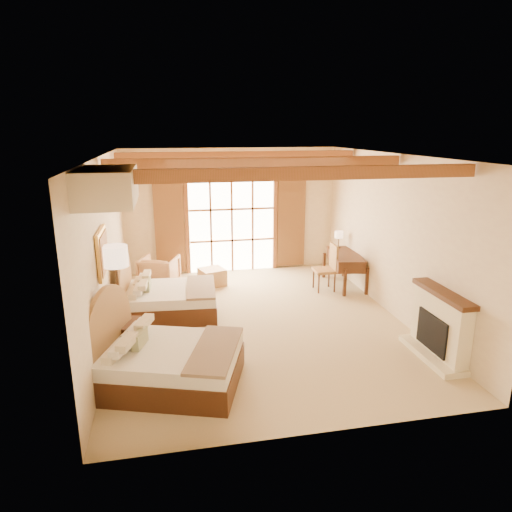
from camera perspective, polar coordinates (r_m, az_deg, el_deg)
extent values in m
plane|color=#C7B386|center=(9.07, 0.31, -8.16)|extent=(7.00, 7.00, 0.00)
plane|color=beige|center=(11.93, -3.10, 5.66)|extent=(5.50, 0.00, 5.50)
plane|color=beige|center=(8.45, -18.26, 0.73)|extent=(0.00, 7.00, 7.00)
plane|color=beige|center=(9.48, 16.84, 2.41)|extent=(0.00, 7.00, 7.00)
plane|color=#B07232|center=(8.31, 0.34, 12.47)|extent=(7.00, 7.00, 0.00)
cube|color=white|center=(11.95, -3.05, 3.98)|extent=(2.20, 0.02, 2.50)
cube|color=brown|center=(11.80, -10.74, 3.58)|extent=(0.75, 0.06, 2.40)
cube|color=brown|center=(12.25, 4.42, 4.24)|extent=(0.75, 0.06, 2.40)
cube|color=beige|center=(8.10, 22.04, -8.13)|extent=(0.25, 1.30, 1.10)
cube|color=black|center=(8.11, 21.55, -8.85)|extent=(0.18, 0.80, 0.60)
cube|color=beige|center=(8.26, 21.15, -11.40)|extent=(0.45, 1.40, 0.10)
cube|color=#452214|center=(7.90, 22.40, -4.34)|extent=(0.30, 1.40, 0.08)
cube|color=gold|center=(7.69, -18.67, 0.42)|extent=(0.05, 0.95, 0.75)
cube|color=#D4944B|center=(7.68, -18.45, 0.43)|extent=(0.02, 0.82, 0.62)
cube|color=beige|center=(6.21, -18.12, 8.32)|extent=(0.70, 1.40, 0.45)
cube|color=#452214|center=(7.06, -10.51, -14.08)|extent=(2.32, 2.02, 0.38)
cube|color=white|center=(6.92, -10.63, -11.95)|extent=(2.28, 1.98, 0.21)
cube|color=#7F6A54|center=(6.89, -5.05, -10.76)|extent=(1.03, 1.62, 0.05)
cube|color=#98A074|center=(6.84, -14.58, -10.49)|extent=(0.23, 0.42, 0.23)
cube|color=#452214|center=(9.48, -10.65, -6.17)|extent=(1.94, 1.53, 0.36)
cube|color=white|center=(9.38, -10.73, -4.59)|extent=(1.90, 1.50, 0.20)
cube|color=#7F6A54|center=(9.37, -6.92, -3.76)|extent=(0.66, 1.46, 0.04)
cube|color=#98A074|center=(9.33, -13.42, -3.53)|extent=(0.14, 0.38, 0.22)
cube|color=#452214|center=(7.82, -16.30, -10.18)|extent=(0.68, 0.68, 0.67)
cylinder|color=#3E2B1D|center=(8.14, -16.22, -11.63)|extent=(0.27, 0.27, 0.03)
cylinder|color=#3E2B1D|center=(7.81, -16.67, -6.30)|extent=(0.04, 0.04, 1.61)
cylinder|color=beige|center=(7.53, -17.19, -0.02)|extent=(0.40, 0.40, 0.33)
imported|color=tan|center=(11.04, -11.99, -2.00)|extent=(1.05, 1.06, 0.76)
cube|color=#A26E46|center=(11.10, -5.49, -2.61)|extent=(0.70, 0.70, 0.40)
cube|color=#452214|center=(11.04, 11.10, 0.19)|extent=(0.88, 1.58, 0.05)
cube|color=#452214|center=(11.07, 11.06, -0.50)|extent=(0.85, 1.53, 0.23)
cube|color=olive|center=(10.72, 8.54, -1.79)|extent=(0.49, 0.49, 0.06)
cube|color=olive|center=(10.71, 9.69, -0.08)|extent=(0.07, 0.48, 0.59)
cylinder|color=#3E2B1D|center=(11.55, 10.24, 1.12)|extent=(0.12, 0.12, 0.02)
cylinder|color=#3E2B1D|center=(11.51, 10.28, 1.81)|extent=(0.02, 0.02, 0.29)
cylinder|color=beige|center=(11.47, 10.32, 2.66)|extent=(0.21, 0.21, 0.16)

